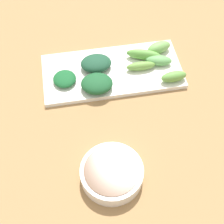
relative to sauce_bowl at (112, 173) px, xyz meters
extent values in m
cube|color=#A07A4C|center=(0.15, -0.04, -0.03)|extent=(2.10, 2.10, 0.02)
cylinder|color=white|center=(0.00, 0.00, 0.00)|extent=(0.13, 0.13, 0.03)
cylinder|color=#3B1D08|center=(0.00, 0.00, 0.00)|extent=(0.11, 0.11, 0.03)
cube|color=white|center=(0.28, -0.05, -0.01)|extent=(0.16, 0.34, 0.01)
ellipsoid|color=#1E4D34|center=(0.29, -0.01, 0.01)|extent=(0.06, 0.08, 0.03)
ellipsoid|color=#67A54A|center=(0.22, -0.19, 0.01)|extent=(0.03, 0.06, 0.03)
ellipsoid|color=#195C2C|center=(0.26, 0.07, 0.00)|extent=(0.07, 0.07, 0.02)
ellipsoid|color=#64A948|center=(0.30, -0.13, 0.01)|extent=(0.05, 0.09, 0.03)
ellipsoid|color=#1D562D|center=(0.23, 0.00, 0.01)|extent=(0.07, 0.08, 0.03)
ellipsoid|color=#62A45A|center=(0.28, -0.17, 0.01)|extent=(0.04, 0.07, 0.02)
ellipsoid|color=#75B05A|center=(0.32, -0.18, 0.01)|extent=(0.05, 0.07, 0.03)
ellipsoid|color=#6EA246|center=(0.27, -0.12, 0.01)|extent=(0.02, 0.07, 0.02)
camera|label=1|loc=(-0.28, 0.05, 0.62)|focal=53.95mm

